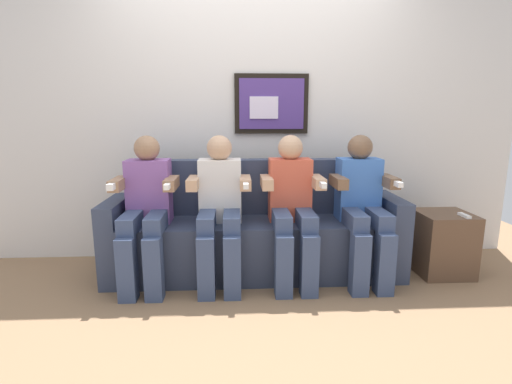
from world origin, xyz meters
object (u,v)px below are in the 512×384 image
Objects in this scene: person_left_center at (220,205)px; side_table_right at (442,243)px; person_right_center at (292,204)px; couch at (255,235)px; person_rightmost at (362,203)px; spare_remote_on_table at (464,215)px; person_leftmost at (146,205)px.

person_left_center reaches higher than side_table_right.
side_table_right is (1.23, 0.06, -0.36)m from person_right_center.
couch is 4.60× the size of side_table_right.
person_left_center is at bearing -178.03° from side_table_right.
person_rightmost is 0.78m from spare_remote_on_table.
person_leftmost is (-0.81, -0.17, 0.29)m from couch.
person_right_center is at bearing 177.64° from spare_remote_on_table.
person_leftmost is at bearing -179.98° from person_right_center.
person_rightmost is (1.62, 0.00, -0.00)m from person_leftmost.
person_rightmost is at bearing 0.00° from person_right_center.
person_leftmost is 2.40m from spare_remote_on_table.
couch reaches higher than spare_remote_on_table.
person_right_center is 1.32m from spare_remote_on_table.
person_rightmost is at bearing -174.96° from side_table_right.
person_rightmost is (0.81, -0.17, 0.29)m from couch.
couch reaches higher than side_table_right.
person_right_center is at bearing 0.00° from person_left_center.
couch is 2.07× the size of person_rightmost.
person_leftmost is at bearing -179.95° from person_left_center.
side_table_right is at bearing -4.08° from couch.
person_left_center is 8.54× the size of spare_remote_on_table.
side_table_right is (1.50, -0.11, -0.06)m from couch.
spare_remote_on_table is at bearing -3.99° from person_rightmost.
person_right_center is at bearing -31.92° from couch.
person_right_center is at bearing -177.16° from side_table_right.
person_rightmost reaches higher than side_table_right.
person_right_center and person_rightmost have the same top height.
person_leftmost is 8.54× the size of spare_remote_on_table.
spare_remote_on_table is (2.39, -0.05, -0.10)m from person_leftmost.
person_leftmost reaches higher than couch.
spare_remote_on_table reaches higher than side_table_right.
person_right_center is 0.54m from person_rightmost.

